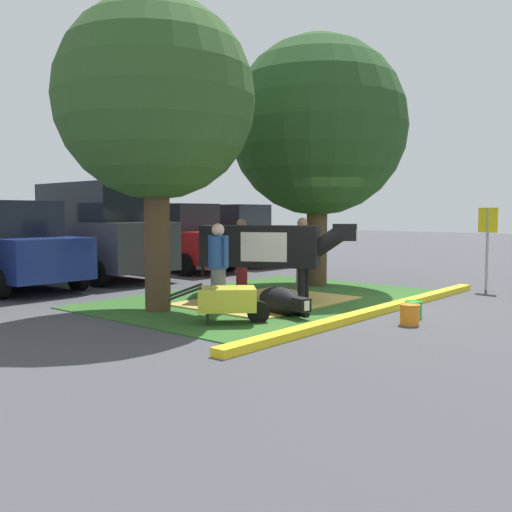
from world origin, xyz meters
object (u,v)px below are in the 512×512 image
object	(u,v)px
shade_tree_left	(155,101)
person_handler	(302,252)
bucket_orange	(410,314)
shade_tree_right	(318,127)
sedan_red	(176,238)
parking_sign	(488,232)
bucket_green	(413,309)
sedan_silver	(232,235)
wheelbarrow	(228,300)
calf_lying	(282,301)
suv_dark_grey	(96,231)
cow_holstein	(266,247)
person_visitor_near	(242,252)
sedan_blue	(9,246)
person_visitor_far	(218,266)

from	to	relation	value
shade_tree_left	person_handler	size ratio (longest dim) A/B	3.32
shade_tree_left	bucket_orange	bearing A→B (deg)	-65.69
shade_tree_left	shade_tree_right	bearing A→B (deg)	-1.74
sedan_red	shade_tree_left	bearing A→B (deg)	-134.04
parking_sign	bucket_green	world-z (taller)	parking_sign
sedan_silver	bucket_orange	bearing A→B (deg)	-122.24
wheelbarrow	sedan_red	world-z (taller)	sedan_red
shade_tree_right	calf_lying	distance (m)	5.34
person_handler	sedan_red	bearing A→B (deg)	76.42
bucket_orange	sedan_silver	bearing A→B (deg)	57.76
shade_tree_right	bucket_green	size ratio (longest dim) A/B	19.78
sedan_red	sedan_silver	size ratio (longest dim) A/B	1.00
shade_tree_right	parking_sign	size ratio (longest dim) A/B	3.14
suv_dark_grey	sedan_silver	xyz separation A→B (m)	(5.43, 0.16, -0.29)
person_handler	wheelbarrow	xyz separation A→B (m)	(-3.67, -1.23, -0.50)
cow_holstein	sedan_silver	distance (m)	8.19
shade_tree_right	parking_sign	world-z (taller)	shade_tree_right
wheelbarrow	parking_sign	size ratio (longest dim) A/B	0.72
cow_holstein	wheelbarrow	bearing A→B (deg)	-155.00
cow_holstein	person_visitor_near	bearing A→B (deg)	56.28
shade_tree_right	person_visitor_near	distance (m)	3.45
sedan_red	bucket_green	bearing A→B (deg)	-106.63
cow_holstein	sedan_red	size ratio (longest dim) A/B	0.66
shade_tree_left	person_handler	distance (m)	4.64
shade_tree_right	sedan_blue	bearing A→B (deg)	134.59
person_handler	suv_dark_grey	bearing A→B (deg)	104.54
bucket_green	sedan_silver	bearing A→B (deg)	59.85
shade_tree_left	person_visitor_far	distance (m)	3.07
shade_tree_right	sedan_silver	size ratio (longest dim) A/B	1.33
shade_tree_right	bucket_orange	bearing A→B (deg)	-128.01
person_visitor_far	sedan_silver	world-z (taller)	sedan_silver
sedan_red	sedan_blue	bearing A→B (deg)	-177.22
wheelbarrow	sedan_blue	xyz separation A→B (m)	(-0.25, 6.69, 0.60)
person_visitor_far	sedan_blue	world-z (taller)	sedan_blue
suv_dark_grey	sedan_blue	bearing A→B (deg)	-175.65
parking_sign	bucket_green	size ratio (longest dim) A/B	6.30
person_visitor_far	bucket_green	world-z (taller)	person_visitor_far
person_handler	person_visitor_near	distance (m)	1.43
wheelbarrow	suv_dark_grey	xyz separation A→B (m)	(2.21, 6.88, 0.88)
cow_holstein	person_visitor_far	size ratio (longest dim) A/B	1.87
shade_tree_right	sedan_silver	distance (m)	6.75
shade_tree_left	sedan_silver	xyz separation A→B (m)	(7.62, 5.30, -2.71)
shade_tree_right	sedan_red	bearing A→B (deg)	86.97
bucket_orange	wheelbarrow	bearing A→B (deg)	129.16
calf_lying	suv_dark_grey	xyz separation A→B (m)	(1.05, 7.04, 1.03)
wheelbarrow	bucket_orange	world-z (taller)	wheelbarrow
sedan_blue	shade_tree_left	bearing A→B (deg)	-86.86
cow_holstein	bucket_orange	xyz separation A→B (m)	(-0.32, -3.20, -0.92)
bucket_orange	sedan_silver	size ratio (longest dim) A/B	0.07
cow_holstein	parking_sign	distance (m)	5.30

